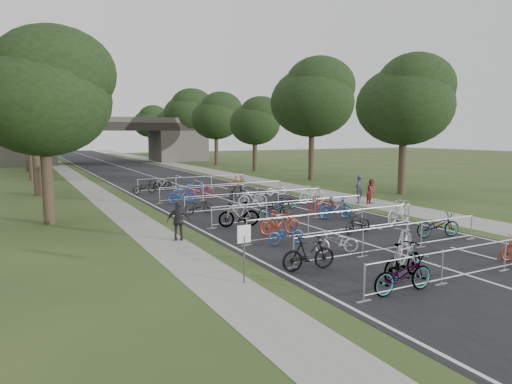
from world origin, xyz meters
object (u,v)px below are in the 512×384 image
Objects in this scene: pedestrian_a at (358,189)px; overpass_bridge at (107,140)px; bike_0 at (403,274)px; pedestrian_c at (179,221)px; bike_1 at (403,261)px; park_sign at (244,243)px; pedestrian_b at (372,192)px.

overpass_bridge is at bearing -124.21° from pedestrian_a.
overpass_bridge is 51.62m from pedestrian_a.
pedestrian_c reaches higher than bike_0.
pedestrian_c reaches higher than bike_1.
park_sign is at bearing 54.88° from bike_1.
bike_0 is 17.27m from pedestrian_a.
bike_1 is at bearing 139.91° from pedestrian_c.
park_sign is 17.65m from pedestrian_a.
overpass_bridge reaches higher than bike_0.
overpass_bridge is 18.12× the size of pedestrian_c.
pedestrian_a is (9.24, 12.98, 0.34)m from bike_1.
pedestrian_a reaches higher than park_sign.
overpass_bridge is at bearing 83.74° from park_sign.
park_sign is 0.96× the size of pedestrian_a.
pedestrian_a reaches higher than bike_0.
bike_0 is 1.33× the size of pedestrian_b.
pedestrian_a is 1.11× the size of pedestrian_c.
bike_0 is at bearing 123.08° from bike_1.
bike_0 is at bearing 132.47° from pedestrian_c.
pedestrian_b is (0.61, -0.58, -0.14)m from pedestrian_a.
park_sign is 4.77m from bike_0.
pedestrian_c reaches higher than pedestrian_b.
bike_1 is at bearing -23.92° from park_sign.
pedestrian_c is at bearing 175.63° from pedestrian_b.
pedestrian_a is (7.05, -51.07, -2.58)m from overpass_bridge.
bike_1 is (0.97, 0.94, 0.04)m from bike_0.
pedestrian_b is at bearing -81.56° from overpass_bridge.
overpass_bridge reaches higher than pedestrian_a.
bike_1 is at bearing 12.49° from pedestrian_a.
pedestrian_b is (14.47, 10.36, -0.46)m from park_sign.
park_sign reaches higher than bike_1.
pedestrian_a reaches higher than bike_1.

